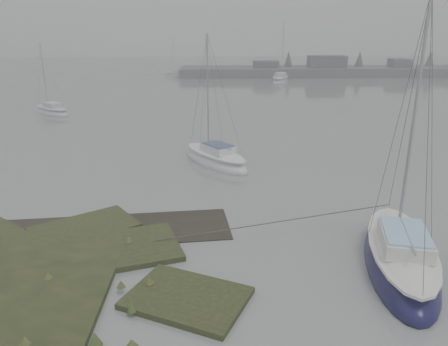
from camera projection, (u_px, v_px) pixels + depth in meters
The scene contains 7 objects.
ground at pixel (199, 112), 42.20m from camera, with size 160.00×160.00×0.00m, color slate.
far_shoreline at pixel (366, 70), 72.76m from camera, with size 60.00×8.00×4.15m.
sailboat_main at pixel (400, 259), 15.12m from camera, with size 3.83×7.28×9.79m.
sailboat_white at pixel (216, 160), 26.50m from camera, with size 4.90×5.83×8.18m.
sailboat_far_a at pixel (52, 112), 41.43m from camera, with size 4.85×4.51×7.06m.
sailboat_far_b at pixel (280, 80), 64.49m from camera, with size 4.13×6.79×9.10m.
sailboat_far_c at pixel (177, 75), 72.09m from camera, with size 4.54×1.56×6.37m.
Camera 1 is at (1.35, -11.90, 7.99)m, focal length 35.00 mm.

